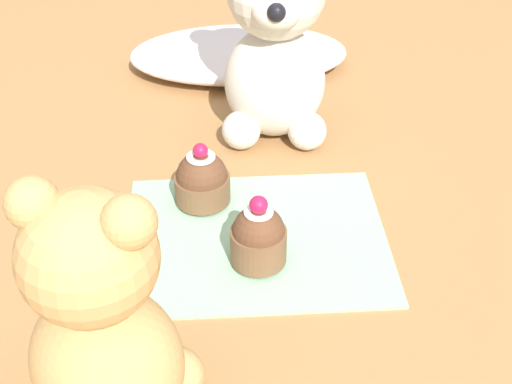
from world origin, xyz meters
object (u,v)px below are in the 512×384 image
cupcake_near_cream_bear (202,181)px  cupcake_near_tan_bear (257,237)px  teddy_bear_cream (275,43)px  teddy_bear_tan (104,325)px

cupcake_near_cream_bear → cupcake_near_tan_bear: bearing=-62.7°
teddy_bear_cream → cupcake_near_cream_bear: size_ratio=3.53×
teddy_bear_cream → cupcake_near_cream_bear: 0.18m
teddy_bear_cream → cupcake_near_tan_bear: size_ratio=3.30×
cupcake_near_cream_bear → cupcake_near_tan_bear: cupcake_near_tan_bear is taller
cupcake_near_tan_bear → cupcake_near_cream_bear: bearing=117.3°
teddy_bear_cream → cupcake_near_cream_bear: teddy_bear_cream is taller
cupcake_near_cream_bear → cupcake_near_tan_bear: 0.10m
teddy_bear_cream → teddy_bear_tan: size_ratio=1.13×
teddy_bear_tan → cupcake_near_tan_bear: (0.11, 0.15, -0.06)m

